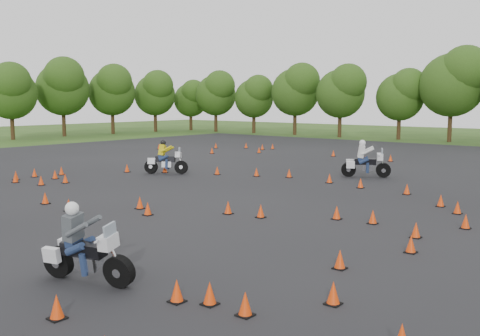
{
  "coord_description": "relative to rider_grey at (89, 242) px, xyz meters",
  "views": [
    {
      "loc": [
        14.48,
        -13.41,
        4.04
      ],
      "look_at": [
        0.0,
        4.0,
        1.2
      ],
      "focal_mm": 40.0,
      "sensor_mm": 36.0,
      "label": 1
    }
  ],
  "objects": [
    {
      "name": "ground",
      "position": [
        -4.48,
        6.66,
        -0.94
      ],
      "size": [
        140.0,
        140.0,
        0.0
      ],
      "primitive_type": "plane",
      "color": "#2D5119",
      "rests_on": "ground"
    },
    {
      "name": "asphalt_pad",
      "position": [
        -4.48,
        12.66,
        -0.93
      ],
      "size": [
        62.0,
        62.0,
        0.0
      ],
      "primitive_type": "plane",
      "color": "black",
      "rests_on": "ground"
    },
    {
      "name": "traffic_cones",
      "position": [
        -4.59,
        12.18,
        -0.71
      ],
      "size": [
        36.26,
        33.36,
        0.45
      ],
      "color": "#E73D09",
      "rests_on": "asphalt_pad"
    },
    {
      "name": "rider_grey",
      "position": [
        0.0,
        0.0,
        0.0
      ],
      "size": [
        2.52,
        1.37,
        1.86
      ],
      "primitive_type": null,
      "rotation": [
        0.0,
        0.0,
        0.27
      ],
      "color": "#474B4F",
      "rests_on": "ground"
    },
    {
      "name": "rider_yellow",
      "position": [
        -12.04,
        13.28,
        0.02
      ],
      "size": [
        2.47,
        1.98,
        1.9
      ],
      "primitive_type": null,
      "rotation": [
        0.0,
        0.0,
        0.58
      ],
      "color": "gold",
      "rests_on": "ground"
    },
    {
      "name": "rider_white",
      "position": [
        -2.93,
        19.31,
        0.07
      ],
      "size": [
        2.64,
        1.99,
        2.0
      ],
      "primitive_type": null,
      "rotation": [
        0.0,
        0.0,
        0.53
      ],
      "color": "silver",
      "rests_on": "ground"
    }
  ]
}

